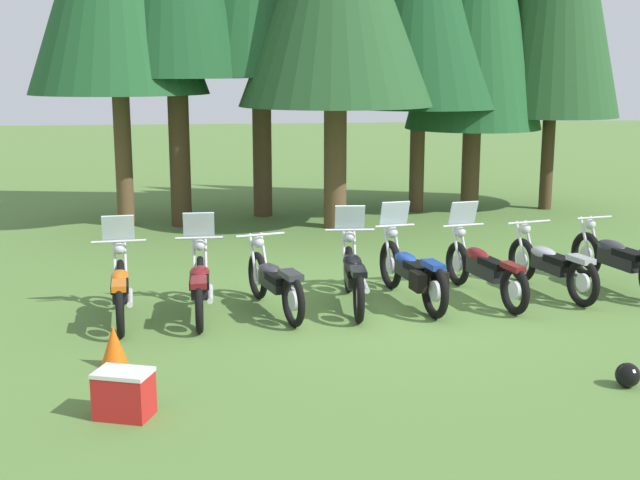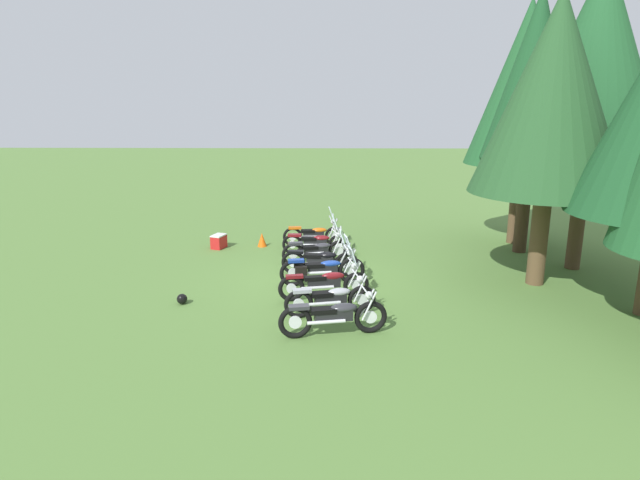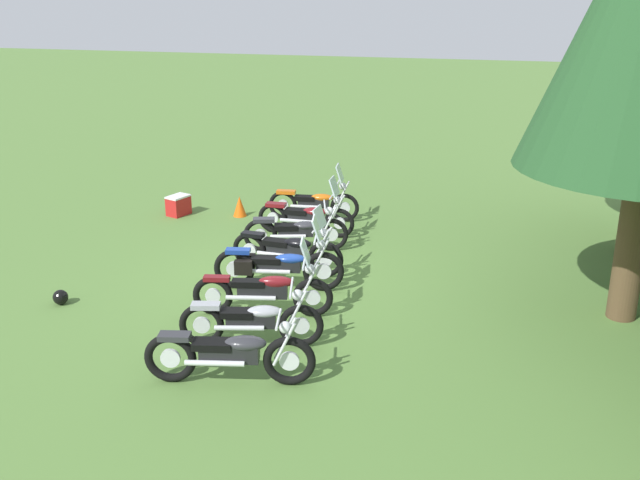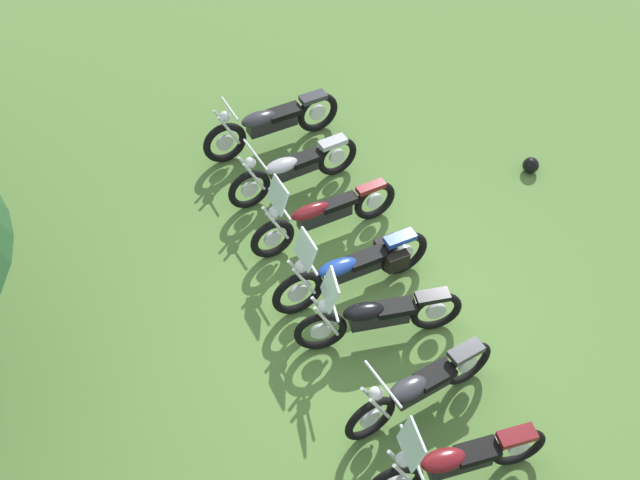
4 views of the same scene
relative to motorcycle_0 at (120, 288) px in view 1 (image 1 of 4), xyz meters
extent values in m
plane|color=#547A38|center=(3.65, 0.28, -0.45)|extent=(80.00, 80.00, 0.00)
torus|color=black|center=(-0.07, 0.69, -0.11)|extent=(0.15, 0.68, 0.67)
cylinder|color=silver|center=(-0.07, 0.69, -0.11)|extent=(0.07, 0.26, 0.26)
torus|color=black|center=(0.07, -0.76, -0.11)|extent=(0.15, 0.68, 0.67)
cylinder|color=silver|center=(0.07, -0.76, -0.11)|extent=(0.07, 0.26, 0.26)
cube|color=black|center=(0.00, -0.03, -0.02)|extent=(0.26, 0.73, 0.21)
ellipsoid|color=#D16014|center=(-0.02, 0.17, 0.11)|extent=(0.29, 0.53, 0.16)
cube|color=black|center=(0.02, -0.23, 0.08)|extent=(0.27, 0.50, 0.10)
cube|color=#D16014|center=(0.06, -0.68, 0.21)|extent=(0.22, 0.45, 0.08)
cylinder|color=silver|center=(-0.13, 0.62, 0.19)|extent=(0.07, 0.34, 0.65)
cylinder|color=silver|center=(0.01, 0.64, 0.19)|extent=(0.07, 0.34, 0.65)
cylinder|color=silver|center=(-0.05, 0.55, 0.52)|extent=(0.75, 0.10, 0.04)
sphere|color=silver|center=(-0.06, 0.64, 0.40)|extent=(0.18, 0.18, 0.17)
cylinder|color=silver|center=(0.14, -0.18, -0.09)|extent=(0.14, 0.72, 0.08)
cube|color=silver|center=(-0.05, 0.57, 0.70)|extent=(0.45, 0.19, 0.39)
torus|color=black|center=(1.06, 0.81, -0.12)|extent=(0.10, 0.67, 0.66)
cylinder|color=silver|center=(1.06, 0.81, -0.12)|extent=(0.05, 0.26, 0.26)
torus|color=black|center=(1.05, -0.71, -0.12)|extent=(0.10, 0.67, 0.66)
cylinder|color=silver|center=(1.05, -0.71, -0.12)|extent=(0.05, 0.26, 0.26)
cube|color=black|center=(1.05, 0.05, -0.02)|extent=(0.22, 0.75, 0.22)
ellipsoid|color=maroon|center=(1.06, 0.26, 0.11)|extent=(0.28, 0.53, 0.17)
cube|color=black|center=(1.05, -0.16, 0.08)|extent=(0.26, 0.50, 0.10)
cube|color=maroon|center=(1.05, -0.63, 0.20)|extent=(0.21, 0.44, 0.08)
cylinder|color=silver|center=(0.97, 0.75, 0.18)|extent=(0.04, 0.34, 0.65)
cylinder|color=silver|center=(1.14, 0.75, 0.18)|extent=(0.04, 0.34, 0.65)
cylinder|color=silver|center=(1.06, 0.67, 0.52)|extent=(0.68, 0.04, 0.04)
sphere|color=silver|center=(1.06, 0.76, 0.40)|extent=(0.17, 0.17, 0.17)
cylinder|color=silver|center=(1.19, -0.12, -0.10)|extent=(0.08, 0.75, 0.08)
cube|color=silver|center=(1.06, 0.69, 0.70)|extent=(0.44, 0.15, 0.39)
torus|color=black|center=(1.89, 0.82, -0.10)|extent=(0.28, 0.70, 0.70)
cylinder|color=silver|center=(1.89, 0.82, -0.10)|extent=(0.12, 0.28, 0.27)
torus|color=black|center=(2.27, -0.60, -0.10)|extent=(0.28, 0.70, 0.70)
cylinder|color=silver|center=(2.27, -0.60, -0.10)|extent=(0.12, 0.28, 0.27)
cube|color=black|center=(2.08, 0.11, -0.01)|extent=(0.41, 0.76, 0.20)
ellipsoid|color=#2D2D33|center=(2.03, 0.30, 0.11)|extent=(0.41, 0.57, 0.16)
cube|color=black|center=(2.14, -0.09, 0.08)|extent=(0.38, 0.54, 0.10)
cube|color=#2D2D33|center=(2.25, -0.52, 0.23)|extent=(0.32, 0.48, 0.08)
cylinder|color=silver|center=(1.82, 0.74, 0.20)|extent=(0.13, 0.34, 0.65)
cylinder|color=silver|center=(1.99, 0.78, 0.20)|extent=(0.13, 0.34, 0.65)
cylinder|color=silver|center=(1.93, 0.68, 0.54)|extent=(0.71, 0.22, 0.04)
sphere|color=silver|center=(1.91, 0.77, 0.42)|extent=(0.21, 0.21, 0.17)
cylinder|color=silver|center=(2.26, -0.01, -0.08)|extent=(0.27, 0.72, 0.08)
torus|color=black|center=(3.28, 1.02, -0.10)|extent=(0.16, 0.71, 0.70)
cylinder|color=silver|center=(3.28, 1.02, -0.10)|extent=(0.07, 0.27, 0.27)
torus|color=black|center=(3.16, -0.54, -0.10)|extent=(0.16, 0.71, 0.70)
cylinder|color=silver|center=(3.16, -0.54, -0.10)|extent=(0.07, 0.27, 0.27)
cube|color=black|center=(3.22, 0.24, 0.01)|extent=(0.28, 0.79, 0.24)
ellipsoid|color=black|center=(3.24, 0.45, 0.16)|extent=(0.31, 0.57, 0.19)
cube|color=black|center=(3.20, 0.03, 0.13)|extent=(0.29, 0.53, 0.10)
cube|color=black|center=(3.17, -0.46, 0.23)|extent=(0.23, 0.45, 0.08)
cylinder|color=silver|center=(3.20, 0.96, 0.20)|extent=(0.07, 0.34, 0.65)
cylinder|color=silver|center=(3.36, 0.95, 0.20)|extent=(0.07, 0.34, 0.65)
cylinder|color=silver|center=(3.27, 0.88, 0.54)|extent=(0.73, 0.09, 0.04)
sphere|color=silver|center=(3.28, 0.97, 0.42)|extent=(0.18, 0.18, 0.17)
cylinder|color=silver|center=(3.34, 0.06, -0.08)|extent=(0.14, 0.78, 0.08)
cube|color=silver|center=(3.27, 0.90, 0.72)|extent=(0.45, 0.19, 0.39)
torus|color=black|center=(3.95, 1.13, -0.07)|extent=(0.23, 0.76, 0.75)
cylinder|color=silver|center=(3.95, 1.13, -0.07)|extent=(0.10, 0.29, 0.29)
torus|color=black|center=(4.22, -0.47, -0.07)|extent=(0.23, 0.76, 0.75)
cylinder|color=silver|center=(4.22, -0.47, -0.07)|extent=(0.10, 0.29, 0.29)
cube|color=black|center=(4.08, 0.33, 0.02)|extent=(0.33, 0.83, 0.22)
ellipsoid|color=navy|center=(4.05, 0.55, 0.16)|extent=(0.35, 0.61, 0.17)
cube|color=black|center=(4.12, 0.11, 0.13)|extent=(0.33, 0.57, 0.10)
cube|color=navy|center=(4.20, -0.39, 0.28)|extent=(0.26, 0.46, 0.08)
cylinder|color=silver|center=(3.89, 1.06, 0.22)|extent=(0.10, 0.34, 0.65)
cylinder|color=silver|center=(4.04, 1.08, 0.22)|extent=(0.10, 0.34, 0.65)
cylinder|color=silver|center=(3.98, 0.99, 0.56)|extent=(0.62, 0.14, 0.04)
sphere|color=silver|center=(3.96, 1.08, 0.44)|extent=(0.20, 0.20, 0.17)
cylinder|color=silver|center=(4.24, 0.17, -0.05)|extent=(0.21, 0.81, 0.08)
cube|color=silver|center=(3.97, 1.01, 0.74)|extent=(0.46, 0.22, 0.39)
cube|color=black|center=(4.02, -0.30, 0.03)|extent=(0.19, 0.34, 0.26)
cube|color=black|center=(4.35, -0.25, 0.03)|extent=(0.19, 0.34, 0.26)
torus|color=black|center=(5.04, 1.21, -0.11)|extent=(0.24, 0.69, 0.68)
cylinder|color=silver|center=(5.04, 1.21, -0.11)|extent=(0.10, 0.26, 0.26)
torus|color=black|center=(5.36, -0.45, -0.11)|extent=(0.24, 0.69, 0.68)
cylinder|color=silver|center=(5.36, -0.45, -0.11)|extent=(0.10, 0.26, 0.26)
cube|color=black|center=(5.20, 0.38, 0.01)|extent=(0.33, 0.85, 0.26)
ellipsoid|color=maroon|center=(5.16, 0.61, 0.16)|extent=(0.32, 0.62, 0.20)
cube|color=black|center=(5.24, 0.15, 0.13)|extent=(0.30, 0.58, 0.10)
cube|color=maroon|center=(5.34, -0.37, 0.21)|extent=(0.24, 0.46, 0.08)
cylinder|color=silver|center=(4.99, 1.14, 0.19)|extent=(0.11, 0.34, 0.65)
cylinder|color=silver|center=(5.12, 1.16, 0.19)|extent=(0.11, 0.34, 0.65)
cylinder|color=silver|center=(5.07, 1.07, 0.53)|extent=(0.69, 0.16, 0.04)
sphere|color=silver|center=(5.05, 1.16, 0.41)|extent=(0.20, 0.20, 0.17)
cylinder|color=silver|center=(5.34, 0.22, -0.09)|extent=(0.23, 0.83, 0.08)
cube|color=silver|center=(5.06, 1.09, 0.71)|extent=(0.46, 0.23, 0.39)
torus|color=black|center=(6.12, 1.29, -0.10)|extent=(0.26, 0.71, 0.70)
cylinder|color=silver|center=(6.12, 1.29, -0.10)|extent=(0.11, 0.27, 0.27)
torus|color=black|center=(6.46, -0.20, -0.10)|extent=(0.26, 0.71, 0.70)
cylinder|color=silver|center=(6.46, -0.20, -0.10)|extent=(0.11, 0.27, 0.27)
cube|color=black|center=(6.29, 0.54, 0.00)|extent=(0.38, 0.79, 0.22)
ellipsoid|color=#9EA0A8|center=(6.24, 0.75, 0.14)|extent=(0.38, 0.58, 0.17)
cube|color=black|center=(6.33, 0.34, 0.11)|extent=(0.36, 0.55, 0.10)
cube|color=#9EA0A8|center=(6.44, -0.12, 0.23)|extent=(0.29, 0.47, 0.08)
cylinder|color=silver|center=(6.06, 1.21, 0.20)|extent=(0.12, 0.34, 0.65)
cylinder|color=silver|center=(6.21, 1.25, 0.20)|extent=(0.12, 0.34, 0.65)
cylinder|color=silver|center=(6.15, 1.15, 0.54)|extent=(0.75, 0.20, 0.04)
sphere|color=silver|center=(6.13, 1.24, 0.42)|extent=(0.20, 0.20, 0.17)
cylinder|color=silver|center=(6.46, 0.41, -0.08)|extent=(0.24, 0.76, 0.08)
torus|color=black|center=(7.26, 1.43, -0.08)|extent=(0.26, 0.75, 0.74)
cylinder|color=silver|center=(7.26, 1.43, -0.08)|extent=(0.10, 0.28, 0.28)
cube|color=black|center=(7.42, 0.61, 0.03)|extent=(0.39, 0.86, 0.25)
ellipsoid|color=#2D2D33|center=(7.37, 0.83, 0.18)|extent=(0.40, 0.63, 0.19)
cube|color=black|center=(7.46, 0.38, 0.15)|extent=(0.38, 0.59, 0.10)
cylinder|color=silver|center=(7.18, 1.35, 0.22)|extent=(0.11, 0.34, 0.65)
cylinder|color=silver|center=(7.36, 1.38, 0.22)|extent=(0.11, 0.34, 0.65)
cylinder|color=silver|center=(7.29, 1.29, 0.56)|extent=(0.63, 0.15, 0.04)
sphere|color=silver|center=(7.27, 1.38, 0.44)|extent=(0.20, 0.20, 0.17)
cylinder|color=silver|center=(7.60, 0.45, -0.06)|extent=(0.23, 0.83, 0.08)
cylinder|color=brown|center=(-0.59, 7.01, 0.95)|extent=(0.36, 0.36, 2.81)
cylinder|color=#42301E|center=(0.60, 6.89, 1.12)|extent=(0.44, 0.44, 3.14)
cylinder|color=#4C3823|center=(2.42, 7.89, 1.13)|extent=(0.43, 0.43, 3.15)
cylinder|color=brown|center=(3.86, 6.24, 0.83)|extent=(0.48, 0.48, 2.57)
cylinder|color=#4C3823|center=(6.07, 8.00, 0.77)|extent=(0.35, 0.35, 2.45)
cylinder|color=#4C3823|center=(7.37, 7.98, 0.53)|extent=(0.43, 0.43, 1.95)
cylinder|color=#42301E|center=(9.25, 7.93, 0.66)|extent=(0.30, 0.30, 2.22)
cube|color=red|center=(0.35, -3.27, -0.23)|extent=(0.62, 0.52, 0.43)
cube|color=silver|center=(0.35, -3.27, 0.00)|extent=(0.63, 0.53, 0.04)
cone|color=#EA590F|center=(0.10, -1.82, -0.21)|extent=(0.32, 0.32, 0.48)
sphere|color=black|center=(5.60, -3.18, -0.32)|extent=(0.26, 0.26, 0.26)
camera|label=1|loc=(1.24, -11.08, 2.90)|focal=46.79mm
camera|label=2|loc=(18.62, 0.51, 4.65)|focal=31.15mm
camera|label=3|loc=(16.04, 3.97, 4.97)|focal=41.70mm
camera|label=4|loc=(-2.64, 2.79, 8.36)|focal=45.32mm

